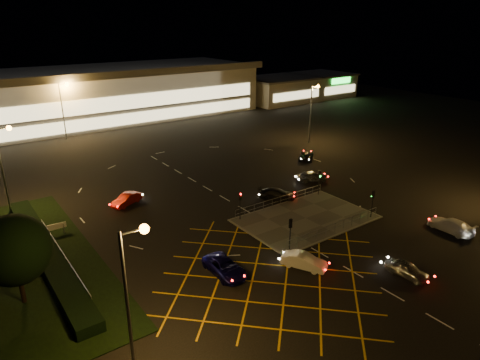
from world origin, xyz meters
TOP-DOWN VIEW (x-y plane):
  - ground at (0.00, 0.00)m, footprint 180.00×180.00m
  - pedestrian_island at (2.00, -2.00)m, footprint 14.00×9.00m
  - hedge at (-23.00, 6.00)m, footprint 2.00×26.00m
  - supermarket at (0.00, 61.95)m, footprint 72.00×26.50m
  - retail_unit_a at (46.00, 53.97)m, footprint 18.80×14.80m
  - retail_unit_b at (62.00, 53.96)m, footprint 14.80×14.80m
  - streetlight_sw at (-21.56, -12.00)m, footprint 1.78×0.56m
  - streetlight_nw at (-23.56, 18.00)m, footprint 1.78×0.56m
  - streetlight_ne at (24.44, 20.00)m, footprint 1.78×0.56m
  - streetlight_far_left at (-9.56, 48.00)m, footprint 1.78×0.56m
  - streetlight_far_right at (30.44, 50.00)m, footprint 1.78×0.56m
  - signal_sw at (-4.00, -5.99)m, footprint 0.28×0.30m
  - signal_se at (8.00, -5.99)m, footprint 0.28×0.30m
  - signal_nw at (-4.00, 1.99)m, footprint 0.28×0.30m
  - signal_ne at (8.00, 1.99)m, footprint 0.28×0.30m
  - tree_e at (-26.00, 0.00)m, footprint 5.40×5.40m
  - car_near_silver at (1.18, -15.07)m, footprint 1.91×3.87m
  - car_queue_white at (-5.02, -9.00)m, footprint 3.09×4.17m
  - car_left_blue at (-11.21, -5.73)m, footprint 2.35×4.83m
  - car_far_dkgrey at (3.10, 4.18)m, footprint 4.40×4.37m
  - car_right_silver at (10.85, 6.05)m, footprint 4.56×3.22m
  - car_circ_red at (-12.42, 13.19)m, footprint 4.21×2.97m
  - car_east_grey at (17.07, 13.54)m, footprint 4.65×4.42m
  - car_approach_white at (12.09, -12.80)m, footprint 2.09×4.79m

SIDE VIEW (x-z plane):
  - ground at x=0.00m, z-range 0.00..0.00m
  - pedestrian_island at x=2.00m, z-range 0.00..0.12m
  - hedge at x=-23.00m, z-range 0.00..1.00m
  - car_east_grey at x=17.07m, z-range 0.00..1.22m
  - car_near_silver at x=1.18m, z-range 0.00..1.27m
  - car_far_dkgrey at x=3.10m, z-range 0.00..1.28m
  - car_queue_white at x=-5.02m, z-range 0.00..1.31m
  - car_circ_red at x=-12.42m, z-range 0.00..1.32m
  - car_left_blue at x=-11.21m, z-range 0.00..1.32m
  - car_approach_white at x=12.09m, z-range 0.00..1.37m
  - car_right_silver at x=10.85m, z-range 0.00..1.44m
  - signal_sw at x=-4.00m, z-range 0.79..3.94m
  - signal_se at x=8.00m, z-range 0.79..3.94m
  - signal_nw at x=-4.00m, z-range 0.79..3.94m
  - signal_ne at x=8.00m, z-range 0.79..3.94m
  - retail_unit_a at x=46.00m, z-range 0.04..6.39m
  - retail_unit_b at x=62.00m, z-range 0.05..6.40m
  - tree_e at x=-26.00m, z-range 0.97..8.32m
  - supermarket at x=0.00m, z-range 0.06..10.56m
  - streetlight_sw at x=-21.56m, z-range 1.55..11.58m
  - streetlight_nw at x=-23.56m, z-range 1.55..11.58m
  - streetlight_ne at x=24.44m, z-range 1.55..11.58m
  - streetlight_far_left at x=-9.56m, z-range 1.55..11.58m
  - streetlight_far_right at x=30.44m, z-range 1.55..11.58m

